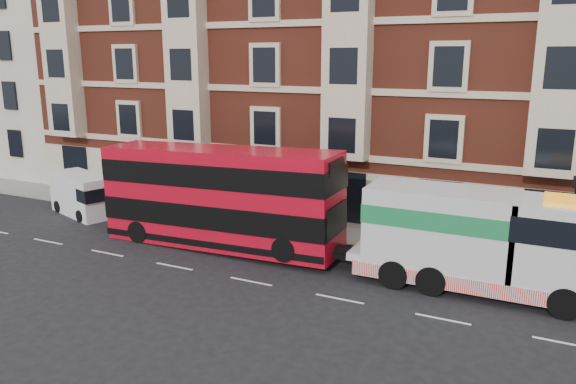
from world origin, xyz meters
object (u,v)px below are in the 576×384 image
object	(u,v)px
double_decker_bus	(219,196)
tow_truck	(475,239)
box_van	(82,195)
pedestrian	(177,195)

from	to	relation	value
double_decker_bus	tow_truck	distance (m)	12.07
double_decker_bus	box_van	distance (m)	10.87
pedestrian	tow_truck	bearing A→B (deg)	23.47
tow_truck	pedestrian	world-z (taller)	tow_truck
box_van	double_decker_bus	bearing A→B (deg)	11.56
pedestrian	box_van	bearing A→B (deg)	-112.18
double_decker_bus	tow_truck	world-z (taller)	double_decker_bus
tow_truck	pedestrian	size ratio (longest dim) A/B	5.47
double_decker_bus	box_van	xyz separation A→B (m)	(-10.68, 1.43, -1.43)
double_decker_bus	pedestrian	bearing A→B (deg)	143.62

